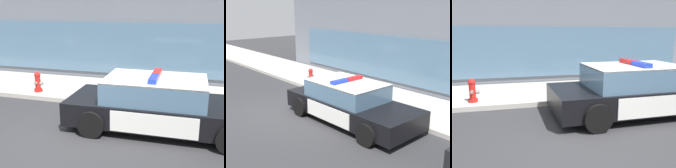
% 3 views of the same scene
% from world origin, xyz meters
% --- Properties ---
extents(ground, '(48.00, 48.00, 0.00)m').
position_xyz_m(ground, '(0.00, 0.00, 0.00)').
color(ground, '#303033').
extents(sidewalk, '(48.00, 3.05, 0.15)m').
position_xyz_m(sidewalk, '(0.00, 4.01, 0.07)').
color(sidewalk, '#B2ADA3').
rests_on(sidewalk, ground).
extents(police_cruiser, '(4.92, 2.20, 1.49)m').
position_xyz_m(police_cruiser, '(2.24, 1.31, 0.68)').
color(police_cruiser, black).
rests_on(police_cruiser, ground).
extents(fire_hydrant, '(0.34, 0.39, 0.73)m').
position_xyz_m(fire_hydrant, '(-2.33, 2.99, 0.50)').
color(fire_hydrant, red).
rests_on(fire_hydrant, sidewalk).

